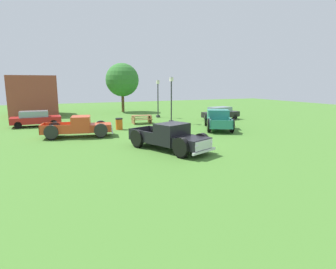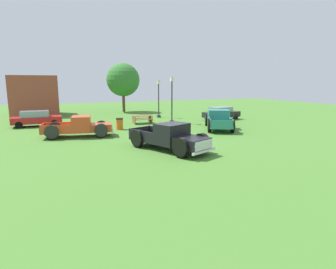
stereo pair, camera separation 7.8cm
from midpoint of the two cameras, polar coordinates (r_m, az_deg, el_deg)
ground_plane at (r=17.38m, az=0.63°, el=-2.27°), size 80.00×80.00×0.00m
pickup_truck_foreground at (r=15.91m, az=1.11°, el=-0.70°), size 3.66×5.45×1.57m
pickup_truck_behind_left at (r=21.05m, az=-16.79°, el=1.49°), size 5.08×2.63×1.48m
pickup_truck_behind_right at (r=24.20m, az=10.21°, el=3.00°), size 4.00×5.44×1.58m
sedan_distant_a at (r=27.50m, az=-25.00°, el=2.99°), size 4.11×1.71×1.37m
sedan_distant_b at (r=29.93m, az=10.78°, el=4.28°), size 4.23×2.35×1.33m
lamp_post_near at (r=26.89m, az=0.88°, el=7.19°), size 0.36×0.36×4.38m
lamp_post_far at (r=31.30m, az=-1.83°, el=7.40°), size 0.36×0.36×4.11m
picnic_table at (r=26.84m, az=-5.17°, el=3.28°), size 1.94×1.65×0.78m
trash_can at (r=23.62m, az=-9.66°, el=2.16°), size 0.59×0.59×0.95m
oak_tree_east at (r=37.71m, az=-9.01°, el=10.84°), size 4.28×4.28×6.31m
brick_pavilion at (r=36.76m, az=-25.30°, el=7.09°), size 5.05×5.30×4.60m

